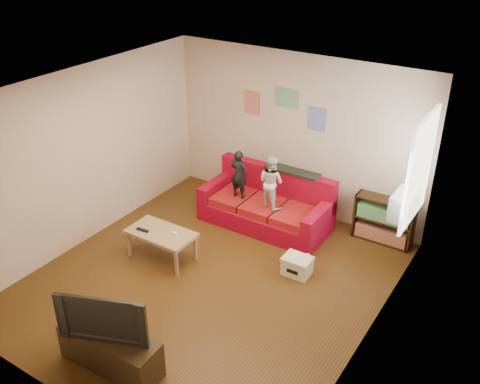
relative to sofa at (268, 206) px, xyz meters
The scene contains 17 objects.
room_shell 2.08m from the sofa, 86.76° to the right, with size 4.52×5.02×2.72m.
sofa is the anchor object (origin of this frame).
child_a 0.72m from the sofa, 159.23° to the right, with size 0.30×0.20×0.82m, color black.
child_b 0.61m from the sofa, 49.23° to the right, with size 0.42×0.33×0.87m, color silver.
coffee_table 1.90m from the sofa, 115.18° to the right, with size 1.00×0.55×0.45m.
remote 2.13m from the sofa, 119.92° to the right, with size 0.20×0.05×0.02m, color black.
game_controller 1.78m from the sofa, 110.02° to the right, with size 0.13×0.04×0.03m, color silver.
bookshelf 1.85m from the sofa, 15.84° to the left, with size 0.92×0.28×0.73m.
window 2.68m from the sofa, ahead, with size 0.04×1.08×1.48m, color white.
ac_unit 2.34m from the sofa, ahead, with size 0.28×0.55×0.35m, color #B7B2A3.
artwork_left 1.76m from the sofa, 137.32° to the left, with size 0.30×0.01×0.40m, color #D87266.
artwork_center 1.78m from the sofa, 98.12° to the left, with size 0.42×0.01×0.32m, color #72B27F.
artwork_right 1.62m from the sofa, 56.81° to the left, with size 0.30×0.01×0.38m, color #727FCC.
file_box 1.47m from the sofa, 42.97° to the right, with size 0.40×0.31×0.28m.
tv_stand 3.69m from the sofa, 88.43° to the right, with size 1.22×0.41×0.46m, color #372918.
television 3.71m from the sofa, 88.43° to the right, with size 1.02×0.13×0.59m, color black.
tissue 1.23m from the sofa, 29.98° to the right, with size 0.11×0.11×0.11m, color beige.
Camera 1 is at (3.65, -4.86, 4.63)m, focal length 40.00 mm.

